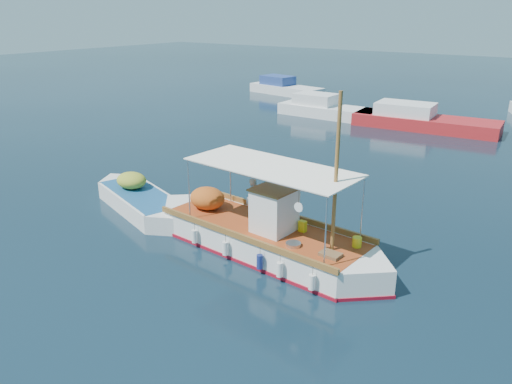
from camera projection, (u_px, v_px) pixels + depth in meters
The scene contains 6 objects.
ground at pixel (285, 248), 16.51m from camera, with size 160.00×160.00×0.00m, color black.
fishing_caique at pixel (262, 236), 16.23m from camera, with size 9.20×3.07×5.63m.
dinghy at pixel (140, 202), 19.60m from camera, with size 5.93×3.09×1.52m.
bg_boat_nw at pixel (326, 110), 36.59m from camera, with size 7.46×2.47×1.80m.
bg_boat_n at pixel (421, 121), 32.91m from camera, with size 9.37×3.49×1.80m.
bg_boat_far_w at pixel (284, 89), 46.33m from camera, with size 7.54×3.43×1.80m.
Camera 1 is at (7.76, -12.71, 7.43)m, focal length 35.00 mm.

